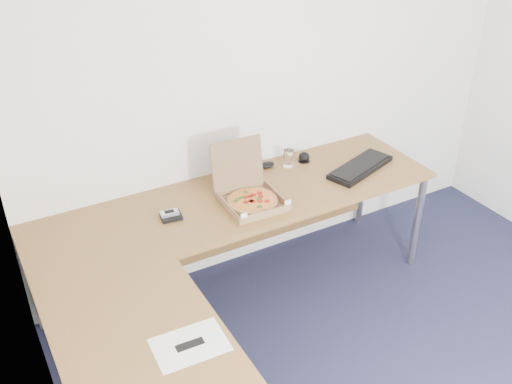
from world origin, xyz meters
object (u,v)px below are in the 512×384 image
desk (222,256)px  drinking_glass (288,158)px  keyboard (360,167)px  wallet (171,217)px  pizza_box (251,197)px

desk → drinking_glass: bearing=38.3°
drinking_glass → desk: bearing=-141.7°
desk → drinking_glass: (0.79, 0.63, 0.09)m
drinking_glass → keyboard: (0.38, -0.27, -0.04)m
desk → wallet: size_ratio=21.74×
keyboard → desk: bearing=177.9°
drinking_glass → keyboard: bearing=-35.0°
pizza_box → drinking_glass: 0.52m
pizza_box → wallet: pizza_box is taller
desk → drinking_glass: drinking_glass is taller
desk → pizza_box: bearing=43.5°
desk → pizza_box: 0.50m
keyboard → drinking_glass: bearing=126.0°
wallet → desk: bearing=-67.4°
pizza_box → keyboard: bearing=3.5°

